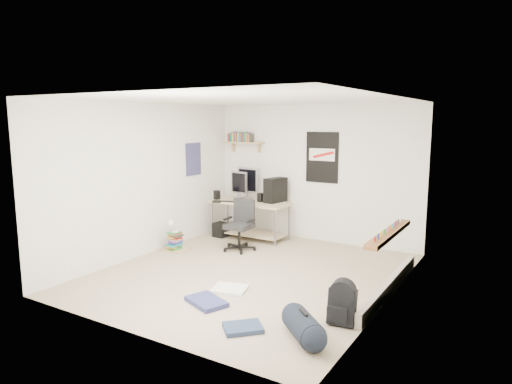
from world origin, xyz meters
The scene contains 26 objects.
floor centered at (0.00, 0.00, -0.01)m, with size 4.00×4.50×0.01m, color gray.
ceiling centered at (0.00, 0.00, 2.50)m, with size 4.00×4.50×0.01m, color white.
back_wall centered at (0.00, 2.25, 1.25)m, with size 4.00×0.01×2.50m, color silver.
left_wall centered at (-2.00, 0.00, 1.25)m, with size 0.01×4.50×2.50m, color silver.
right_wall centered at (2.00, 0.00, 1.25)m, with size 0.01×4.50×2.50m, color silver.
desk centered at (-1.07, 1.71, 0.36)m, with size 1.51×0.66×0.69m, color #C9BD8B.
monitor_left centered at (-1.37, 1.80, 0.89)m, with size 0.38×0.09×0.41m, color #939398.
monitor_right centered at (-1.28, 1.98, 0.93)m, with size 0.43×0.11×0.48m, color #B8B9BE.
pc_tower centered at (-0.62, 1.89, 0.92)m, with size 0.21×0.45×0.47m, color black.
keyboard centered at (-1.49, 1.46, 0.70)m, with size 0.44×0.15×0.02m, color black.
speaker_left centered at (-1.72, 1.56, 0.78)m, with size 0.10×0.10×0.19m, color black.
speaker_right centered at (-0.87, 1.77, 0.78)m, with size 0.09×0.09×0.19m, color black.
office_chair centered at (-0.80, 0.93, 0.49)m, with size 0.57×0.57×0.88m, color black.
wall_shelf centered at (-1.45, 2.14, 1.78)m, with size 0.80×0.22×0.24m, color tan.
poster_back_wall centered at (0.15, 2.23, 1.55)m, with size 0.62×0.03×0.92m, color black.
poster_left_wall centered at (-1.99, 1.20, 1.50)m, with size 0.02×0.42×0.60m, color navy.
window centered at (1.95, 0.30, 1.45)m, with size 0.10×1.50×1.26m, color brown.
baseboard_heater centered at (1.96, 0.30, 0.09)m, with size 0.08×2.50×0.18m, color #B7B2A8.
backpack centered at (1.75, -0.89, 0.20)m, with size 0.29×0.24×0.39m, color black.
duffel_bag centered at (1.54, -1.43, 0.14)m, with size 0.28×0.28×0.55m, color black.
tshirt centered at (0.13, -0.71, 0.02)m, with size 0.44×0.37×0.04m, color silver.
jeans_a centered at (0.14, -1.23, 0.03)m, with size 0.52×0.33×0.06m, color navy.
jeans_b centered at (0.90, -1.58, 0.03)m, with size 0.41×0.30×0.05m, color #22304D.
book_stack centered at (-1.75, 0.37, 0.15)m, with size 0.40×0.32×0.27m, color brown.
desk_lamp centered at (-1.73, 0.35, 0.38)m, with size 0.12×0.20×0.20m, color white.
subwoofer centered at (-1.59, 1.50, 0.14)m, with size 0.24×0.24×0.27m, color black.
Camera 1 is at (3.40, -5.43, 2.23)m, focal length 32.00 mm.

